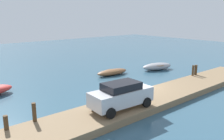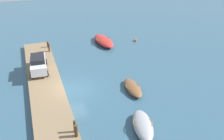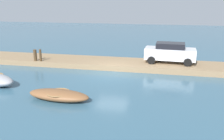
{
  "view_description": "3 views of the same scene",
  "coord_description": "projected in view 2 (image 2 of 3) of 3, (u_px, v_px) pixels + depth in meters",
  "views": [
    {
      "loc": [
        -13.75,
        -13.08,
        6.2
      ],
      "look_at": [
        -0.32,
        2.95,
        1.33
      ],
      "focal_mm": 38.1,
      "sensor_mm": 36.0,
      "label": 1
    },
    {
      "loc": [
        21.37,
        -3.26,
        13.5
      ],
      "look_at": [
        -0.35,
        4.23,
        1.34
      ],
      "focal_mm": 41.17,
      "sensor_mm": 36.0,
      "label": 2
    },
    {
      "loc": [
        -3.73,
        17.47,
        5.46
      ],
      "look_at": [
        -0.58,
        2.7,
        1.13
      ],
      "focal_mm": 38.79,
      "sensor_mm": 36.0,
      "label": 3
    }
  ],
  "objects": [
    {
      "name": "mooring_post_west",
      "position": [
        48.0,
        44.0,
        33.38
      ],
      "size": [
        0.24,
        0.24,
        0.76
      ],
      "primitive_type": "cylinder",
      "color": "#47331E",
      "rests_on": "dock_platform"
    },
    {
      "name": "ground_plane",
      "position": [
        72.0,
        90.0,
        25.11
      ],
      "size": [
        84.0,
        84.0,
        0.0
      ],
      "primitive_type": "plane",
      "color": "#33566B"
    },
    {
      "name": "mooring_post_mid_east",
      "position": [
        75.0,
        126.0,
        18.92
      ],
      "size": [
        0.19,
        0.19,
        1.02
      ],
      "primitive_type": "cylinder",
      "color": "#47331E",
      "rests_on": "dock_platform"
    },
    {
      "name": "dock_platform",
      "position": [
        47.0,
        93.0,
        24.31
      ],
      "size": [
        25.34,
        3.22,
        0.46
      ],
      "primitive_type": "cube",
      "color": "#846B4C",
      "rests_on": "ground_plane"
    },
    {
      "name": "parked_car",
      "position": [
        38.0,
        63.0,
        27.31
      ],
      "size": [
        4.16,
        2.02,
        1.69
      ],
      "rotation": [
        0.0,
        0.0,
        -0.05
      ],
      "color": "silver",
      "rests_on": "dock_platform"
    },
    {
      "name": "motorboat_red",
      "position": [
        104.0,
        41.0,
        35.67
      ],
      "size": [
        5.36,
        2.33,
        0.81
      ],
      "rotation": [
        0.0,
        0.0,
        0.08
      ],
      "color": "#B72D28",
      "rests_on": "ground_plane"
    },
    {
      "name": "rowboat_grey",
      "position": [
        143.0,
        125.0,
        19.9
      ],
      "size": [
        4.01,
        2.36,
        0.79
      ],
      "rotation": [
        0.0,
        0.0,
        -0.25
      ],
      "color": "#939399",
      "rests_on": "ground_plane"
    },
    {
      "name": "mooring_post_mid_west",
      "position": [
        49.0,
        48.0,
        32.06
      ],
      "size": [
        0.22,
        0.22,
        1.07
      ],
      "primitive_type": "cylinder",
      "color": "#47331E",
      "rests_on": "dock_platform"
    },
    {
      "name": "rowboat_brown",
      "position": [
        133.0,
        88.0,
        24.97
      ],
      "size": [
        3.73,
        1.51,
        0.6
      ],
      "rotation": [
        0.0,
        0.0,
        -0.06
      ],
      "color": "brown",
      "rests_on": "ground_plane"
    },
    {
      "name": "mooring_post_east",
      "position": [
        76.0,
        131.0,
        18.52
      ],
      "size": [
        0.28,
        0.28,
        0.98
      ],
      "primitive_type": "cylinder",
      "color": "#47331E",
      "rests_on": "dock_platform"
    },
    {
      "name": "marker_buoy",
      "position": [
        135.0,
        40.0,
        36.56
      ],
      "size": [
        0.38,
        0.38,
        0.38
      ],
      "primitive_type": "sphere",
      "color": "#E54C19",
      "rests_on": "ground_plane"
    }
  ]
}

